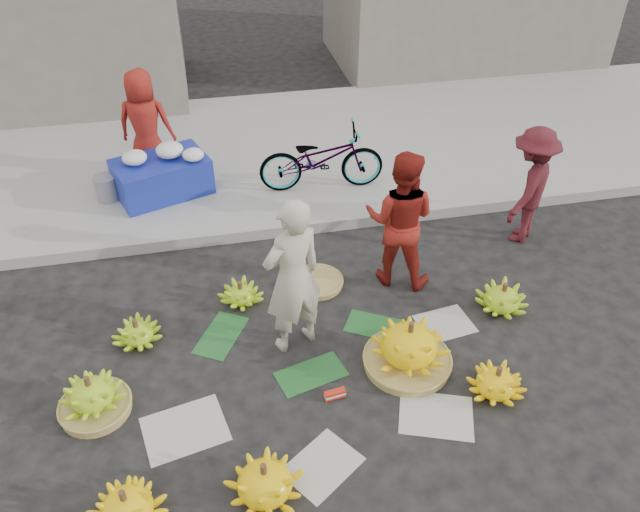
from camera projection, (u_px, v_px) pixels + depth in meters
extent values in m
plane|color=black|center=(317.00, 358.00, 6.11)|extent=(80.00, 80.00, 0.00)
cube|color=gray|center=(282.00, 227.00, 7.78)|extent=(40.00, 0.25, 0.15)
cube|color=gray|center=(261.00, 151.00, 9.43)|extent=(40.00, 4.00, 0.12)
cylinder|color=olive|center=(96.00, 407.00, 5.57)|extent=(0.62, 0.62, 0.09)
cylinder|color=#4A2D1D|center=(87.00, 382.00, 5.37)|extent=(0.05, 0.05, 0.12)
cylinder|color=#4A2D1D|center=(123.00, 497.00, 4.60)|extent=(0.05, 0.05, 0.12)
cylinder|color=#4A2D1D|center=(264.00, 470.00, 4.75)|extent=(0.05, 0.05, 0.12)
cylinder|color=#4A2D1D|center=(499.00, 373.00, 5.60)|extent=(0.05, 0.05, 0.12)
cylinder|color=olive|center=(407.00, 361.00, 6.01)|extent=(0.83, 0.83, 0.09)
cylinder|color=#4A2D1D|center=(411.00, 328.00, 5.74)|extent=(0.05, 0.05, 0.12)
cylinder|color=#4A2D1D|center=(505.00, 288.00, 6.52)|extent=(0.05, 0.05, 0.12)
cylinder|color=#4A2D1D|center=(135.00, 325.00, 6.15)|extent=(0.05, 0.05, 0.12)
cylinder|color=#4A2D1D|center=(240.00, 287.00, 6.64)|extent=(0.05, 0.05, 0.12)
cylinder|color=olive|center=(317.00, 282.00, 6.98)|extent=(0.68, 0.68, 0.07)
cube|color=red|center=(335.00, 394.00, 5.68)|extent=(0.20, 0.09, 0.08)
imported|color=beige|center=(293.00, 277.00, 5.77)|extent=(0.72, 0.61, 1.68)
imported|color=maroon|center=(400.00, 220.00, 6.62)|extent=(0.96, 0.89, 1.59)
imported|color=maroon|center=(529.00, 186.00, 7.30)|extent=(1.05, 1.05, 1.46)
cube|color=navy|center=(162.00, 177.00, 8.20)|extent=(1.35, 1.08, 0.49)
ellipsoid|color=white|center=(135.00, 158.00, 7.91)|extent=(0.31, 0.31, 0.17)
ellipsoid|color=white|center=(170.00, 151.00, 8.05)|extent=(0.35, 0.35, 0.19)
ellipsoid|color=white|center=(193.00, 155.00, 8.00)|extent=(0.27, 0.27, 0.15)
cylinder|color=gray|center=(107.00, 188.00, 8.12)|extent=(0.29, 0.29, 0.33)
imported|color=maroon|center=(145.00, 125.00, 8.29)|extent=(0.82, 0.64, 1.50)
imported|color=gray|center=(321.00, 159.00, 8.20)|extent=(0.69, 1.69, 0.87)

